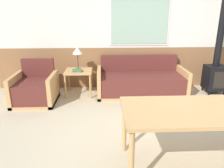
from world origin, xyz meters
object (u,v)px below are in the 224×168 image
Objects in this scene: wood_stove at (217,65)px; table_lamp at (77,51)px; armchair at (35,90)px; couch at (141,83)px; dining_table at (199,115)px; side_table at (79,74)px.

table_lamp is at bearing 177.39° from wood_stove.
armchair is 1.66× the size of table_lamp.
wood_stove is at bearing -0.59° from couch.
couch is 1.76m from wood_stove.
table_lamp is 0.29× the size of dining_table.
couch is 3.86× the size of table_lamp.
table_lamp is 3.16m from wood_stove.
wood_stove is (1.71, -0.02, 0.41)m from couch.
armchair is at bearing -149.38° from table_lamp.
wood_stove reaches higher than dining_table.
couch is at bearing -0.86° from side_table.
armchair is 1.44× the size of side_table.
table_lamp is at bearing 174.99° from couch.
table_lamp is at bearing 30.31° from armchair.
couch is at bearing 9.20° from armchair.
couch is 2.57m from dining_table.
side_table is (-1.41, 0.02, 0.22)m from couch.
wood_stove is at bearing 59.29° from dining_table.
armchair is 0.36× the size of wood_stove.
side_table is at bearing 24.57° from armchair.
wood_stove reaches higher than table_lamp.
armchair is at bearing -155.11° from side_table.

